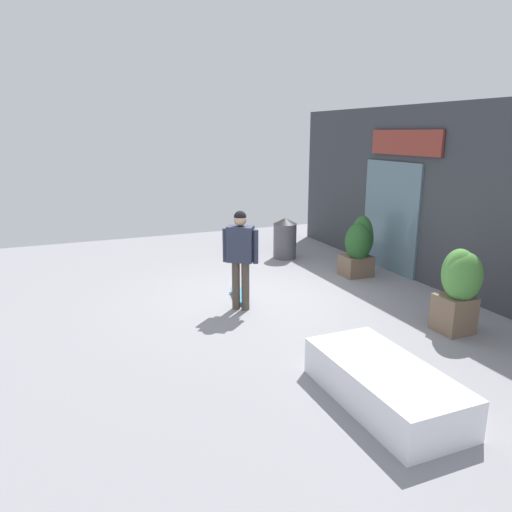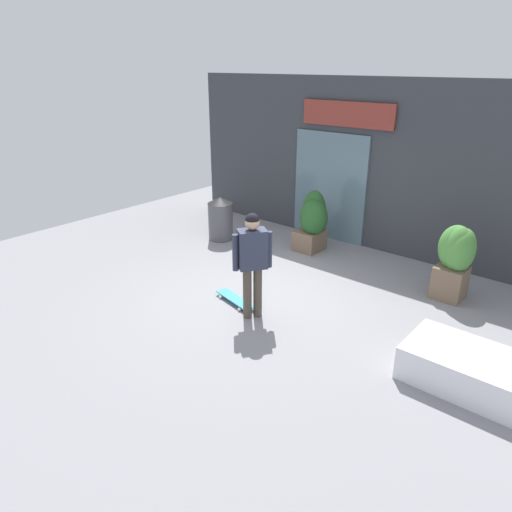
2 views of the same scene
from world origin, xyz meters
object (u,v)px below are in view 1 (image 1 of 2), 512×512
Objects in this scene: planter_box_left at (460,284)px; planter_box_right at (359,244)px; trash_bin at (285,238)px; skateboard at (239,295)px; skateboarder at (240,250)px.

planter_box_left reaches higher than planter_box_right.
planter_box_left is 4.85m from trash_bin.
skateboard is 0.91× the size of trash_bin.
skateboarder is 1.92× the size of skateboard.
planter_box_right is at bearing 173.93° from planter_box_left.
trash_bin reaches higher than skateboard.
planter_box_right reaches higher than trash_bin.
planter_box_right is at bearing -69.92° from skateboard.
skateboard is 2.82m from planter_box_right.
planter_box_left is at bearing -124.57° from skateboard.
skateboard is 3.60m from planter_box_left.
skateboarder reaches higher than planter_box_right.
skateboard is at bearing -41.40° from trash_bin.
planter_box_right is at bearing 21.78° from trash_bin.
planter_box_left is 1.33× the size of trash_bin.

